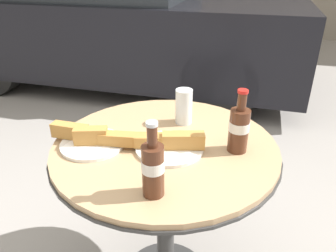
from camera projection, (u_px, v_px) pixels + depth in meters
bistro_table at (165, 176)px, 1.23m from camera, size 0.81×0.81×0.72m
cola_bottle_left at (153, 167)px, 0.88m from camera, size 0.06×0.06×0.23m
cola_bottle_right at (239, 128)px, 1.09m from camera, size 0.07×0.07×0.22m
drinking_glass at (184, 108)px, 1.28m from camera, size 0.07×0.07×0.14m
lunch_plate_near at (92, 139)px, 1.14m from camera, size 0.32×0.22×0.07m
lunch_plate_far at (170, 144)px, 1.12m from camera, size 0.24×0.24×0.07m
parked_car at (121, 20)px, 3.63m from camera, size 3.81×1.79×1.43m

